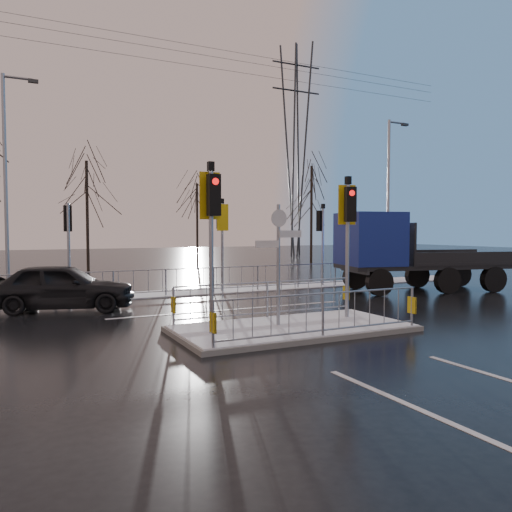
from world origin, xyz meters
name	(u,v)px	position (x,y,z in m)	size (l,w,h in m)	color
ground	(292,331)	(0.00, 0.00, 0.00)	(120.00, 120.00, 0.00)	black
snow_verge	(186,292)	(0.00, 8.60, 0.02)	(30.00, 2.00, 0.04)	white
lane_markings	(299,333)	(0.00, -0.33, 0.00)	(8.00, 11.38, 0.01)	silver
traffic_island	(292,316)	(-0.01, 0.01, 0.39)	(6.00, 3.04, 4.15)	#61615C
far_kerb_fixtures	(196,269)	(0.29, 8.09, 1.02)	(18.00, 0.65, 3.83)	gray
car_far_lane	(62,287)	(-4.96, 6.03, 0.76)	(1.81, 4.49, 1.53)	black
flatbed_truck	(392,250)	(7.82, 5.17, 1.74)	(7.47, 4.10, 3.28)	black
tree_far_a	(87,194)	(-2.00, 22.00, 4.82)	(3.75, 3.75, 7.08)	black
tree_far_b	(197,208)	(6.00, 24.00, 4.18)	(3.25, 3.25, 6.14)	black
tree_far_c	(311,196)	(14.00, 21.00, 5.15)	(4.00, 4.00, 7.55)	black
street_lamp_right	(389,193)	(10.57, 8.50, 4.39)	(1.25, 0.18, 8.00)	gray
street_lamp_left	(8,177)	(-6.43, 9.50, 4.49)	(1.25, 0.18, 8.20)	gray
pylon_wires	(286,139)	(16.88, 30.00, 11.03)	(70.00, 2.38, 19.97)	#2D3033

